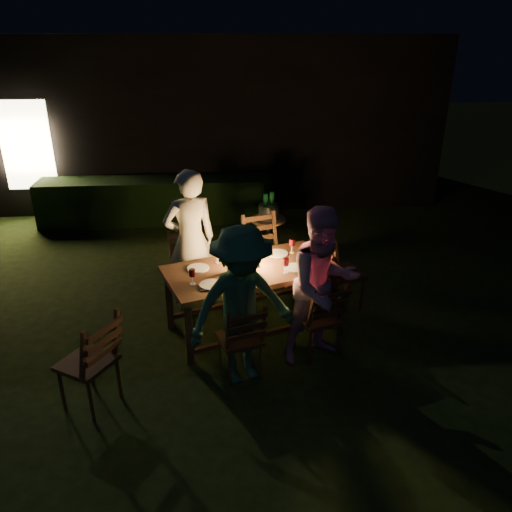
{
  "coord_description": "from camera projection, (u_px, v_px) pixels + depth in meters",
  "views": [
    {
      "loc": [
        0.63,
        -5.16,
        3.22
      ],
      "look_at": [
        1.05,
        0.17,
        0.82
      ],
      "focal_mm": 35.0,
      "sensor_mm": 36.0,
      "label": 1
    }
  ],
  "objects": [
    {
      "name": "dining_table",
      "position": [
        251.0,
        274.0,
        5.67
      ],
      "size": [
        2.1,
        1.53,
        0.79
      ],
      "rotation": [
        0.0,
        0.0,
        0.34
      ],
      "color": "#52301B",
      "rests_on": "ground"
    },
    {
      "name": "side_table",
      "position": [
        269.0,
        224.0,
        7.46
      ],
      "size": [
        0.51,
        0.51,
        0.69
      ],
      "color": "#856142",
      "rests_on": "ground"
    },
    {
      "name": "napkin_left",
      "position": [
        250.0,
        282.0,
        5.32
      ],
      "size": [
        0.18,
        0.14,
        0.01
      ],
      "primitive_type": "cube",
      "color": "red",
      "rests_on": "dining_table"
    },
    {
      "name": "person_opp_right",
      "position": [
        323.0,
        286.0,
        5.1
      ],
      "size": [
        0.99,
        0.88,
        1.7
      ],
      "primitive_type": "imported",
      "rotation": [
        0.0,
        0.0,
        0.34
      ],
      "color": "#E79FC9",
      "rests_on": "ground"
    },
    {
      "name": "plate_near_right",
      "position": [
        295.0,
        268.0,
        5.62
      ],
      "size": [
        0.25,
        0.25,
        0.01
      ],
      "primitive_type": "cylinder",
      "color": "white",
      "rests_on": "dining_table"
    },
    {
      "name": "plate_far_left",
      "position": [
        198.0,
        268.0,
        5.61
      ],
      "size": [
        0.25,
        0.25,
        0.01
      ],
      "primitive_type": "cylinder",
      "color": "white",
      "rests_on": "dining_table"
    },
    {
      "name": "plate_near_left",
      "position": [
        211.0,
        285.0,
        5.25
      ],
      "size": [
        0.25,
        0.25,
        0.01
      ],
      "primitive_type": "cylinder",
      "color": "white",
      "rests_on": "dining_table"
    },
    {
      "name": "napkin_right",
      "position": [
        306.0,
        269.0,
        5.59
      ],
      "size": [
        0.18,
        0.14,
        0.01
      ],
      "primitive_type": "cube",
      "color": "red",
      "rests_on": "dining_table"
    },
    {
      "name": "bottle_bucket_b",
      "position": [
        272.0,
        207.0,
        7.4
      ],
      "size": [
        0.07,
        0.07,
        0.32
      ],
      "primitive_type": "cylinder",
      "color": "#0F471E",
      "rests_on": "side_table"
    },
    {
      "name": "wineglass_e",
      "position": [
        253.0,
        273.0,
        5.32
      ],
      "size": [
        0.06,
        0.06,
        0.18
      ],
      "primitive_type": null,
      "color": "silver",
      "rests_on": "dining_table"
    },
    {
      "name": "garden_envelope",
      "position": [
        186.0,
        115.0,
        10.91
      ],
      "size": [
        40.0,
        40.0,
        3.2
      ],
      "color": "black",
      "rests_on": "ground"
    },
    {
      "name": "phone",
      "position": [
        207.0,
        289.0,
        5.16
      ],
      "size": [
        0.14,
        0.07,
        0.01
      ],
      "primitive_type": "cube",
      "color": "black",
      "rests_on": "dining_table"
    },
    {
      "name": "wineglass_c",
      "position": [
        286.0,
        266.0,
        5.48
      ],
      "size": [
        0.06,
        0.06,
        0.18
      ],
      "primitive_type": null,
      "color": "#59070F",
      "rests_on": "dining_table"
    },
    {
      "name": "wineglass_b",
      "position": [
        192.0,
        277.0,
        5.24
      ],
      "size": [
        0.06,
        0.06,
        0.18
      ],
      "primitive_type": null,
      "color": "#59070F",
      "rests_on": "dining_table"
    },
    {
      "name": "wineglass_d",
      "position": [
        292.0,
        246.0,
        5.99
      ],
      "size": [
        0.06,
        0.06,
        0.18
      ],
      "primitive_type": null,
      "color": "#59070F",
      "rests_on": "dining_table"
    },
    {
      "name": "chair_far_right",
      "position": [
        265.0,
        269.0,
        6.68
      ],
      "size": [
        0.62,
        0.64,
        1.08
      ],
      "rotation": [
        0.0,
        0.0,
        3.46
      ],
      "color": "#52301B",
      "rests_on": "ground"
    },
    {
      "name": "chair_far_left",
      "position": [
        194.0,
        284.0,
        6.31
      ],
      "size": [
        0.61,
        0.63,
        1.02
      ],
      "rotation": [
        0.0,
        0.0,
        3.53
      ],
      "color": "#52301B",
      "rests_on": "ground"
    },
    {
      "name": "chair_near_left",
      "position": [
        240.0,
        351.0,
        5.04
      ],
      "size": [
        0.52,
        0.54,
        0.91
      ],
      "rotation": [
        0.0,
        0.0,
        0.3
      ],
      "color": "#52301B",
      "rests_on": "ground"
    },
    {
      "name": "wineglass_a",
      "position": [
        217.0,
        256.0,
        5.72
      ],
      "size": [
        0.06,
        0.06,
        0.18
      ],
      "primitive_type": null,
      "color": "#59070F",
      "rests_on": "dining_table"
    },
    {
      "name": "chair_near_right",
      "position": [
        318.0,
        331.0,
        5.37
      ],
      "size": [
        0.55,
        0.57,
        0.95
      ],
      "rotation": [
        0.0,
        0.0,
        0.35
      ],
      "color": "#52301B",
      "rests_on": "ground"
    },
    {
      "name": "ice_bucket",
      "position": [
        269.0,
        211.0,
        7.38
      ],
      "size": [
        0.3,
        0.3,
        0.22
      ],
      "primitive_type": "cylinder",
      "color": "#A5A8AD",
      "rests_on": "side_table"
    },
    {
      "name": "plate_far_right",
      "position": [
        278.0,
        253.0,
        5.99
      ],
      "size": [
        0.25,
        0.25,
        0.01
      ],
      "primitive_type": "cylinder",
      "color": "white",
      "rests_on": "dining_table"
    },
    {
      "name": "chair_spare",
      "position": [
        91.0,
        377.0,
        4.62
      ],
      "size": [
        0.65,
        0.64,
        1.02
      ],
      "rotation": [
        0.0,
        0.0,
        1.03
      ],
      "color": "#52301B",
      "rests_on": "ground"
    },
    {
      "name": "chair_end",
      "position": [
        340.0,
        284.0,
        6.29
      ],
      "size": [
        0.61,
        0.59,
        1.05
      ],
      "rotation": [
        0.0,
        0.0,
        -1.3
      ],
      "color": "#52301B",
      "rests_on": "ground"
    },
    {
      "name": "person_opp_left",
      "position": [
        242.0,
        306.0,
        4.78
      ],
      "size": [
        1.21,
        0.93,
        1.65
      ],
      "primitive_type": "imported",
      "rotation": [
        0.0,
        0.0,
        0.34
      ],
      "color": "#38704D",
      "rests_on": "ground"
    },
    {
      "name": "bottle_bucket_a",
      "position": [
        266.0,
        209.0,
        7.32
      ],
      "size": [
        0.07,
        0.07,
        0.32
      ],
      "primitive_type": "cylinder",
      "color": "#0F471E",
      "rests_on": "side_table"
    },
    {
      "name": "bottle_table",
      "position": [
        230.0,
        260.0,
        5.49
      ],
      "size": [
        0.07,
        0.07,
        0.28
      ],
      "primitive_type": "cylinder",
      "color": "#0F471E",
      "rests_on": "dining_table"
    },
    {
      "name": "person_house_side",
      "position": [
        190.0,
        240.0,
        6.11
      ],
      "size": [
        0.76,
        0.62,
        1.79
      ],
      "primitive_type": "imported",
      "rotation": [
        0.0,
        0.0,
        3.48
      ],
      "color": "white",
      "rests_on": "ground"
    },
    {
      "name": "lantern",
      "position": [
        253.0,
        253.0,
        5.64
      ],
      "size": [
        0.16,
        0.16,
        0.35
      ],
      "color": "white",
      "rests_on": "dining_table"
    }
  ]
}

